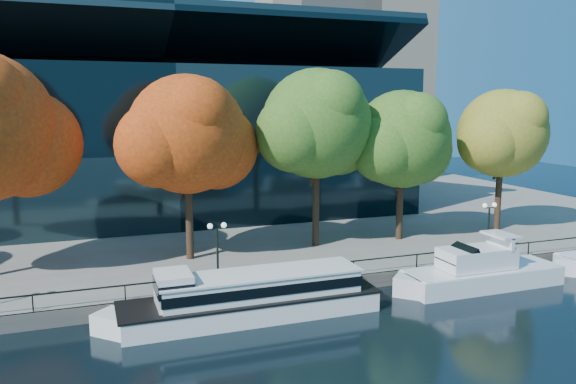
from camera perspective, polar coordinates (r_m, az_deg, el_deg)
name	(u,v)px	position (r m, az deg, el deg)	size (l,w,h in m)	color
ground	(303,315)	(34.53, 1.48, -12.35)	(160.00, 160.00, 0.00)	black
promenade	(192,204)	(68.41, -9.71, -1.26)	(90.00, 67.08, 1.00)	slate
railing	(284,269)	(36.77, -0.37, -7.79)	(88.20, 0.08, 0.99)	black
convention_building	(161,141)	(62.32, -12.78, 5.07)	(50.00, 24.57, 21.43)	black
tour_boat	(245,295)	(33.75, -4.37, -10.42)	(16.85, 3.76, 3.20)	white
cruiser_near	(477,272)	(40.99, 18.61, -7.67)	(12.62, 3.25, 3.66)	white
tree_2	(190,137)	(41.62, -9.97, 5.53)	(10.86, 8.91, 13.67)	black
tree_3	(319,126)	(45.03, 3.16, 6.70)	(10.95, 8.98, 14.32)	black
tree_4	(404,141)	(48.25, 11.69, 5.06)	(10.24, 8.40, 12.66)	black
tree_5	(504,135)	(54.34, 21.08, 5.39)	(9.92, 8.13, 12.83)	black
lamp_1	(217,239)	(36.29, -7.20, -4.75)	(1.26, 0.36, 4.03)	black
lamp_2	(489,216)	(45.77, 19.75, -2.33)	(1.26, 0.36, 4.03)	black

